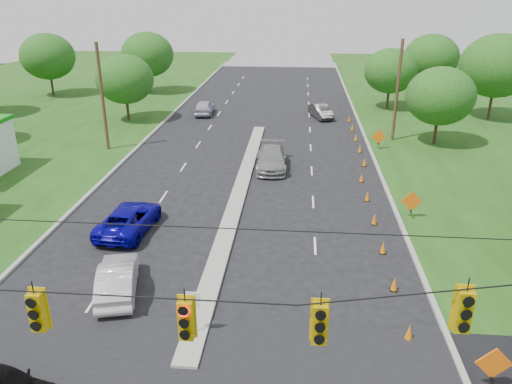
# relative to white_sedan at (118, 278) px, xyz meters

# --- Properties ---
(curb_left) EXTENTS (0.25, 110.00, 0.16)m
(curb_left) POSITION_rel_white_sedan_xyz_m (-6.00, 21.29, -0.75)
(curb_left) COLOR gray
(curb_left) RESTS_ON ground
(curb_right) EXTENTS (0.25, 110.00, 0.16)m
(curb_right) POSITION_rel_white_sedan_xyz_m (14.20, 21.29, -0.75)
(curb_right) COLOR gray
(curb_right) RESTS_ON ground
(median) EXTENTS (1.00, 34.00, 0.18)m
(median) POSITION_rel_white_sedan_xyz_m (4.10, 12.29, -0.75)
(median) COLOR gray
(median) RESTS_ON ground
(median_sign) EXTENTS (0.55, 0.06, 2.05)m
(median_sign) POSITION_rel_white_sedan_xyz_m (4.10, -2.71, 0.71)
(median_sign) COLOR gray
(median_sign) RESTS_ON ground
(signal_span) EXTENTS (25.60, 0.32, 9.00)m
(signal_span) POSITION_rel_white_sedan_xyz_m (4.04, -9.71, 4.22)
(signal_span) COLOR #422D1C
(signal_span) RESTS_ON ground
(utility_pole_far_left) EXTENTS (0.28, 0.28, 9.00)m
(utility_pole_far_left) POSITION_rel_white_sedan_xyz_m (-8.40, 21.29, 3.75)
(utility_pole_far_left) COLOR #422D1C
(utility_pole_far_left) RESTS_ON ground
(utility_pole_far_right) EXTENTS (0.28, 0.28, 9.00)m
(utility_pole_far_right) POSITION_rel_white_sedan_xyz_m (16.60, 26.29, 3.75)
(utility_pole_far_right) COLOR #422D1C
(utility_pole_far_right) RESTS_ON ground
(cone_1) EXTENTS (0.32, 0.32, 0.70)m
(cone_1) POSITION_rel_white_sedan_xyz_m (12.63, -2.21, -0.40)
(cone_1) COLOR orange
(cone_1) RESTS_ON ground
(cone_2) EXTENTS (0.32, 0.32, 0.70)m
(cone_2) POSITION_rel_white_sedan_xyz_m (12.63, 1.29, -0.40)
(cone_2) COLOR orange
(cone_2) RESTS_ON ground
(cone_3) EXTENTS (0.32, 0.32, 0.70)m
(cone_3) POSITION_rel_white_sedan_xyz_m (12.63, 4.79, -0.40)
(cone_3) COLOR orange
(cone_3) RESTS_ON ground
(cone_4) EXTENTS (0.32, 0.32, 0.70)m
(cone_4) POSITION_rel_white_sedan_xyz_m (12.63, 8.29, -0.40)
(cone_4) COLOR orange
(cone_4) RESTS_ON ground
(cone_5) EXTENTS (0.32, 0.32, 0.70)m
(cone_5) POSITION_rel_white_sedan_xyz_m (12.63, 11.79, -0.40)
(cone_5) COLOR orange
(cone_5) RESTS_ON ground
(cone_6) EXTENTS (0.32, 0.32, 0.70)m
(cone_6) POSITION_rel_white_sedan_xyz_m (12.63, 15.29, -0.40)
(cone_6) COLOR orange
(cone_6) RESTS_ON ground
(cone_7) EXTENTS (0.32, 0.32, 0.70)m
(cone_7) POSITION_rel_white_sedan_xyz_m (13.23, 18.79, -0.40)
(cone_7) COLOR orange
(cone_7) RESTS_ON ground
(cone_8) EXTENTS (0.32, 0.32, 0.70)m
(cone_8) POSITION_rel_white_sedan_xyz_m (13.23, 22.29, -0.40)
(cone_8) COLOR orange
(cone_8) RESTS_ON ground
(cone_9) EXTENTS (0.32, 0.32, 0.70)m
(cone_9) POSITION_rel_white_sedan_xyz_m (13.23, 25.79, -0.40)
(cone_9) COLOR orange
(cone_9) RESTS_ON ground
(cone_10) EXTENTS (0.32, 0.32, 0.70)m
(cone_10) POSITION_rel_white_sedan_xyz_m (13.23, 29.29, -0.40)
(cone_10) COLOR orange
(cone_10) RESTS_ON ground
(cone_11) EXTENTS (0.32, 0.32, 0.70)m
(cone_11) POSITION_rel_white_sedan_xyz_m (13.23, 32.79, -0.40)
(cone_11) COLOR orange
(cone_11) RESTS_ON ground
(work_sign_0) EXTENTS (1.27, 0.58, 1.37)m
(work_sign_0) POSITION_rel_white_sedan_xyz_m (14.90, -4.71, 0.34)
(work_sign_0) COLOR black
(work_sign_0) RESTS_ON ground
(work_sign_1) EXTENTS (1.27, 0.58, 1.37)m
(work_sign_1) POSITION_rel_white_sedan_xyz_m (14.90, 9.29, 0.34)
(work_sign_1) COLOR black
(work_sign_1) RESTS_ON ground
(work_sign_2) EXTENTS (1.27, 0.58, 1.37)m
(work_sign_2) POSITION_rel_white_sedan_xyz_m (14.90, 23.29, 0.34)
(work_sign_2) COLOR black
(work_sign_2) RESTS_ON ground
(tree_4) EXTENTS (6.72, 6.72, 7.84)m
(tree_4) POSITION_rel_white_sedan_xyz_m (-23.90, 43.29, 4.20)
(tree_4) COLOR black
(tree_4) RESTS_ON ground
(tree_5) EXTENTS (5.88, 5.88, 6.86)m
(tree_5) POSITION_rel_white_sedan_xyz_m (-9.90, 31.29, 3.58)
(tree_5) COLOR black
(tree_5) RESTS_ON ground
(tree_6) EXTENTS (6.72, 6.72, 7.84)m
(tree_6) POSITION_rel_white_sedan_xyz_m (-11.90, 46.29, 4.20)
(tree_6) COLOR black
(tree_6) RESTS_ON ground
(tree_9) EXTENTS (5.88, 5.88, 6.86)m
(tree_9) POSITION_rel_white_sedan_xyz_m (20.10, 25.29, 3.58)
(tree_9) COLOR black
(tree_9) RESTS_ON ground
(tree_10) EXTENTS (7.56, 7.56, 8.82)m
(tree_10) POSITION_rel_white_sedan_xyz_m (28.10, 35.29, 4.82)
(tree_10) COLOR black
(tree_10) RESTS_ON ground
(tree_11) EXTENTS (6.72, 6.72, 7.84)m
(tree_11) POSITION_rel_white_sedan_xyz_m (24.10, 46.29, 4.20)
(tree_11) COLOR black
(tree_11) RESTS_ON ground
(tree_12) EXTENTS (5.88, 5.88, 6.86)m
(tree_12) POSITION_rel_white_sedan_xyz_m (18.10, 39.29, 3.58)
(tree_12) COLOR black
(tree_12) RESTS_ON ground
(white_sedan) EXTENTS (2.67, 4.82, 1.51)m
(white_sedan) POSITION_rel_white_sedan_xyz_m (0.00, 0.00, 0.00)
(white_sedan) COLOR silver
(white_sedan) RESTS_ON ground
(blue_pickup) EXTENTS (2.87, 5.56, 1.50)m
(blue_pickup) POSITION_rel_white_sedan_xyz_m (-1.52, 6.21, -0.00)
(blue_pickup) COLOR #090291
(blue_pickup) RESTS_ON ground
(silver_car_far) EXTENTS (2.48, 5.65, 1.62)m
(silver_car_far) POSITION_rel_white_sedan_xyz_m (5.99, 17.66, 0.06)
(silver_car_far) COLOR gray
(silver_car_far) RESTS_ON ground
(silver_car_oncoming) EXTENTS (2.05, 4.70, 1.58)m
(silver_car_oncoming) POSITION_rel_white_sedan_xyz_m (-2.44, 34.79, 0.04)
(silver_car_oncoming) COLOR #B0ACC1
(silver_car_oncoming) RESTS_ON ground
(dark_car_receding) EXTENTS (2.78, 4.59, 1.43)m
(dark_car_receding) POSITION_rel_white_sedan_xyz_m (10.31, 34.31, -0.04)
(dark_car_receding) COLOR #252525
(dark_car_receding) RESTS_ON ground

